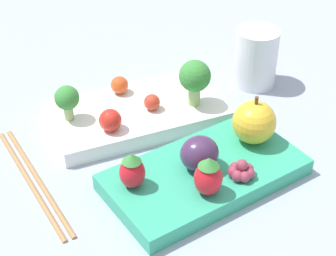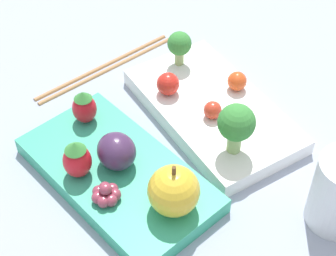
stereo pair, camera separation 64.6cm
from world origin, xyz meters
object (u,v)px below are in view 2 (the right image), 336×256
Objects in this scene: cherry_tomato_2 at (237,81)px; apple at (174,191)px; cherry_tomato_1 at (213,110)px; plum at (118,153)px; bento_box_fruit at (118,174)px; cherry_tomato_0 at (168,84)px; strawberry_0 at (84,107)px; broccoli_floret_0 at (179,45)px; broccoli_floret_1 at (236,124)px; bento_box_savoury at (213,110)px; strawberry_1 at (77,159)px; grape_cluster at (106,194)px; chopsticks_pair at (105,67)px.

cherry_tomato_2 is 0.39× the size of apple.
plum is at bearing -92.38° from cherry_tomato_1.
cherry_tomato_2 is (-0.02, 0.19, 0.02)m from bento_box_fruit.
cherry_tomato_1 is (0.06, 0.01, -0.00)m from cherry_tomato_0.
plum is (0.08, -0.01, -0.00)m from strawberry_0.
broccoli_floret_0 reaches higher than bento_box_fruit.
strawberry_0 is at bearing -143.88° from broccoli_floret_1.
bento_box_savoury is 0.19m from strawberry_1.
bento_box_savoury is at bearing 87.67° from strawberry_1.
grape_cluster is (0.11, -0.04, -0.01)m from strawberry_0.
strawberry_1 reaches higher than cherry_tomato_1.
plum reaches higher than bento_box_savoury.
apple is at bearing -61.78° from cherry_tomato_2.
broccoli_floret_1 is 2.64× the size of cherry_tomato_2.
bento_box_fruit is at bearing -85.19° from cherry_tomato_2.
cherry_tomato_0 is 1.18× the size of cherry_tomato_2.
grape_cluster is at bearing -50.18° from bento_box_fruit.
broccoli_floret_1 is at bearing -24.36° from bento_box_savoury.
broccoli_floret_1 reaches higher than strawberry_1.
cherry_tomato_2 is at bearing 68.73° from strawberry_0.
strawberry_0 is 1.42× the size of grape_cluster.
cherry_tomato_0 reaches higher than bento_box_fruit.
plum is (-0.06, -0.11, -0.02)m from broccoli_floret_1.
bento_box_savoury and bento_box_fruit have the same top height.
strawberry_0 is at bearing -126.29° from cherry_tomato_1.
chopsticks_pair is (-0.16, -0.05, -0.01)m from bento_box_savoury.
cherry_tomato_1 is 0.48× the size of plum.
apple is at bearing -55.89° from bento_box_savoury.
bento_box_fruit is 0.09m from strawberry_0.
cherry_tomato_0 is at bearing 105.36° from strawberry_1.
broccoli_floret_1 is 0.06m from cherry_tomato_1.
cherry_tomato_2 is (0.05, 0.07, -0.00)m from cherry_tomato_0.
strawberry_0 is 0.08m from plum.
broccoli_floret_1 is 0.15m from grape_cluster.
cherry_tomato_2 is at bearing 94.81° from bento_box_fruit.
plum is at bearing 128.60° from grape_cluster.
cherry_tomato_0 is at bearing -122.99° from cherry_tomato_2.
cherry_tomato_1 is at bearing 88.62° from bento_box_fruit.
chopsticks_pair is at bearing -174.90° from broccoli_floret_1.
apple is at bearing 0.83° from strawberry_0.
apple is 0.16m from strawberry_0.
strawberry_1 is (0.04, -0.15, 0.01)m from cherry_tomato_0.
strawberry_0 is (-0.07, -0.17, 0.01)m from cherry_tomato_2.
bento_box_fruit is 0.14m from broccoli_floret_1.
cherry_tomato_1 is (-0.05, 0.02, -0.03)m from broccoli_floret_1.
grape_cluster is (0.03, -0.03, 0.02)m from bento_box_fruit.
grape_cluster is at bearing -101.59° from broccoli_floret_1.
plum reaches higher than cherry_tomato_2.
cherry_tomato_1 is 0.35× the size of apple.
strawberry_1 is at bearing -92.33° from bento_box_savoury.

